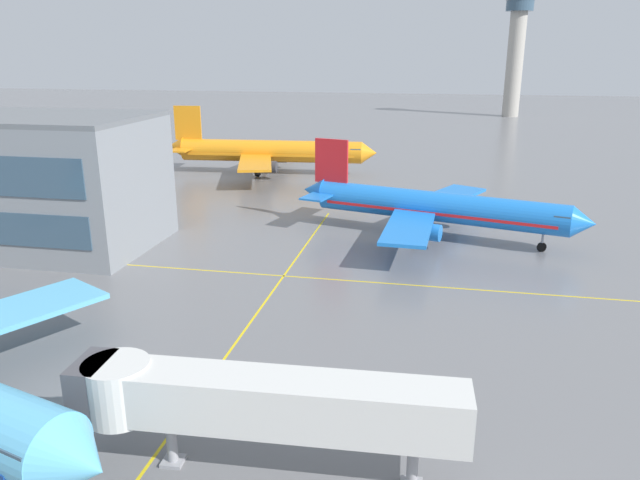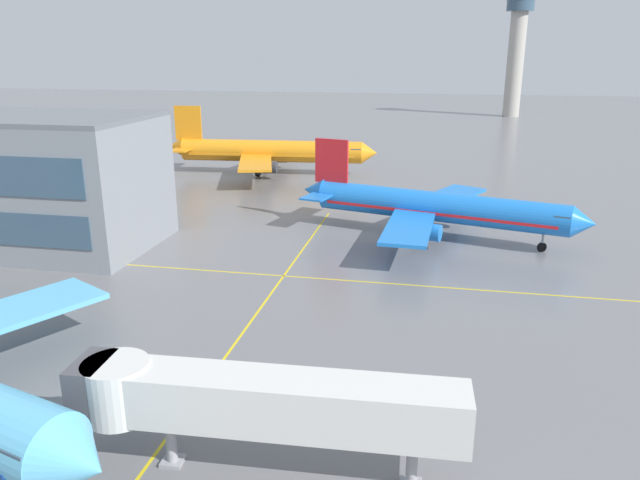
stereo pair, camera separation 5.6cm
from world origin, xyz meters
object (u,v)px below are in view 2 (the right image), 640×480
(airliner_second_row, at_px, (434,207))
(jet_bridge, at_px, (238,400))
(control_tower, at_px, (517,47))
(airliner_third_row, at_px, (269,151))

(airliner_second_row, bearing_deg, jet_bridge, -101.45)
(control_tower, bearing_deg, airliner_second_row, -98.99)
(airliner_third_row, distance_m, control_tower, 121.19)
(airliner_third_row, distance_m, jet_bridge, 77.83)
(airliner_third_row, bearing_deg, airliner_second_row, -48.57)
(airliner_second_row, relative_size, airliner_third_row, 0.90)
(jet_bridge, height_order, control_tower, control_tower)
(airliner_second_row, height_order, control_tower, control_tower)
(airliner_third_row, relative_size, jet_bridge, 1.88)
(airliner_third_row, xyz_separation_m, jet_bridge, (19.91, -75.24, 0.14))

